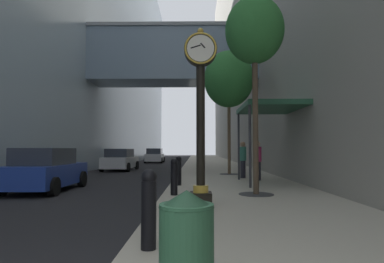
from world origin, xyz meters
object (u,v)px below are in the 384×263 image
car_silver_mid (120,160)px  car_white_far (155,156)px  street_clock (201,107)px  bollard_fourth (179,170)px  pedestrian_walking (243,159)px  car_blue_near (46,170)px  pedestrian_by_clock (258,159)px  trash_bin (186,245)px  street_tree_mid_near (229,79)px  bollard_third (174,176)px  bollard_nearest (149,207)px  street_tree_near (254,32)px

car_silver_mid → car_white_far: bearing=86.4°
street_clock → car_white_far: 29.42m
bollard_fourth → car_white_far: bearing=99.4°
pedestrian_walking → car_blue_near: (-7.99, -4.04, -0.32)m
car_blue_near → car_white_far: (0.94, 24.98, 0.01)m
pedestrian_walking → pedestrian_by_clock: bearing=-67.1°
car_white_far → pedestrian_walking: bearing=-71.4°
car_silver_mid → car_white_far: (0.83, 13.45, 0.02)m
pedestrian_by_clock → car_white_far: 23.40m
pedestrian_by_clock → bollard_fourth: bearing=-149.5°
trash_bin → pedestrian_walking: 13.37m
street_tree_mid_near → car_silver_mid: street_tree_mid_near is taller
bollard_third → trash_bin: bollard_third is taller
bollard_nearest → car_white_far: size_ratio=0.26×
bollard_third → car_white_far: bearing=98.5°
car_blue_near → pedestrian_walking: bearing=26.9°
bollard_nearest → car_silver_mid: (-4.85, 18.99, 0.04)m
bollard_fourth → car_silver_mid: bearing=114.2°
street_clock → pedestrian_by_clock: 7.51m
bollard_third → trash_bin: bearing=-85.2°
bollard_fourth → trash_bin: size_ratio=1.10×
street_tree_near → car_silver_mid: 15.97m
bollard_third → street_tree_mid_near: bearing=72.8°
pedestrian_by_clock → car_blue_near: size_ratio=0.44×
pedestrian_by_clock → car_white_far: pedestrian_by_clock is taller
street_tree_mid_near → pedestrian_by_clock: street_tree_mid_near is taller
street_tree_near → car_blue_near: 9.02m
pedestrian_walking → car_blue_near: bearing=-153.1°
street_tree_mid_near → trash_bin: 16.37m
street_tree_mid_near → pedestrian_walking: street_tree_mid_near is taller
street_clock → trash_bin: size_ratio=4.34×
car_white_far → bollard_fourth: bearing=-80.6°
street_clock → bollard_fourth: (-0.80, 4.74, -1.90)m
bollard_third → street_tree_near: size_ratio=0.18×
car_silver_mid → car_white_far: 13.47m
bollard_third → car_blue_near: (-4.96, 1.99, 0.04)m
car_blue_near → bollard_third: bearing=-21.8°
pedestrian_walking → pedestrian_by_clock: size_ratio=1.00×
bollard_third → car_silver_mid: size_ratio=0.28×
street_clock → pedestrian_walking: street_clock is taller
bollard_third → car_blue_near: size_ratio=0.28×
bollard_third → car_white_far: (-4.02, 26.96, 0.06)m
street_tree_near → car_white_far: street_tree_near is taller
bollard_third → trash_bin: 7.13m
bollard_nearest → street_tree_mid_near: (2.59, 13.85, 4.85)m
pedestrian_walking → car_blue_near: 8.96m
bollard_third → trash_bin: (0.59, -7.11, -0.06)m
street_clock → pedestrian_walking: size_ratio=2.52×
bollard_third → street_tree_mid_near: size_ratio=0.16×
street_clock → street_tree_near: size_ratio=0.71×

